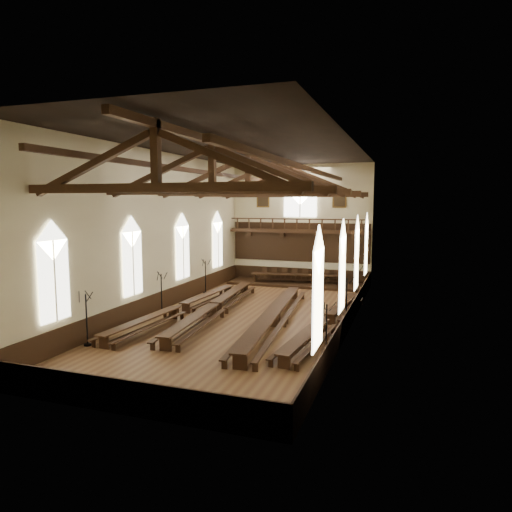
{
  "coord_description": "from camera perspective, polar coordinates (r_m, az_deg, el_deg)",
  "views": [
    {
      "loc": [
        8.99,
        -24.93,
        6.9
      ],
      "look_at": [
        -0.04,
        1.5,
        3.55
      ],
      "focal_mm": 32.0,
      "sensor_mm": 36.0,
      "label": 1
    }
  ],
  "objects": [
    {
      "name": "refectory_row_a",
      "position": [
        28.09,
        -9.5,
        -6.39
      ],
      "size": [
        1.82,
        14.08,
        0.71
      ],
      "color": "#392412",
      "rests_on": "ground"
    },
    {
      "name": "candelabrum_left_near",
      "position": [
        23.55,
        -20.36,
        -8.57
      ],
      "size": [
        0.78,
        0.81,
        2.68
      ],
      "color": "black",
      "rests_on": "ground"
    },
    {
      "name": "candelabrum_right_far",
      "position": [
        32.07,
        12.4,
        -4.32
      ],
      "size": [
        0.74,
        0.78,
        2.56
      ],
      "color": "black",
      "rests_on": "ground"
    },
    {
      "name": "candelabrum_right_mid",
      "position": [
        27.34,
        11.23,
        -6.19
      ],
      "size": [
        0.73,
        0.8,
        2.62
      ],
      "color": "black",
      "rests_on": "ground"
    },
    {
      "name": "candelabrum_right_near",
      "position": [
        21.01,
        8.76,
        -10.24
      ],
      "size": [
        0.74,
        0.73,
        2.49
      ],
      "color": "black",
      "rests_on": "ground"
    },
    {
      "name": "refectory_row_d",
      "position": [
        25.36,
        8.88,
        -7.85
      ],
      "size": [
        1.97,
        13.93,
        0.69
      ],
      "color": "#392412",
      "rests_on": "ground"
    },
    {
      "name": "refectory_row_b",
      "position": [
        28.04,
        -5.27,
        -6.26
      ],
      "size": [
        2.17,
        14.64,
        0.76
      ],
      "color": "#392412",
      "rests_on": "ground"
    },
    {
      "name": "refectory_row_c",
      "position": [
        25.76,
        2.18,
        -7.36
      ],
      "size": [
        2.3,
        14.95,
        0.8
      ],
      "color": "#392412",
      "rests_on": "ground"
    },
    {
      "name": "high_table",
      "position": [
        37.87,
        5.17,
        -2.44
      ],
      "size": [
        7.73,
        1.92,
        0.72
      ],
      "color": "#392412",
      "rests_on": "dais"
    },
    {
      "name": "candelabrum_left_mid",
      "position": [
        29.05,
        -11.71,
        -5.45
      ],
      "size": [
        0.77,
        0.76,
        2.59
      ],
      "color": "black",
      "rests_on": "ground"
    },
    {
      "name": "wainscot_band",
      "position": [
        27.24,
        -0.94,
        -6.53
      ],
      "size": [
        12.0,
        26.0,
        1.2
      ],
      "color": "black",
      "rests_on": "ground"
    },
    {
      "name": "roof_trusses",
      "position": [
        26.53,
        -0.97,
        9.68
      ],
      "size": [
        11.7,
        25.7,
        2.8
      ],
      "color": "#392412",
      "rests_on": "room_walls"
    },
    {
      "name": "end_window",
      "position": [
        38.88,
        5.55,
        7.29
      ],
      "size": [
        2.8,
        0.12,
        3.8
      ],
      "color": "white",
      "rests_on": "room_walls"
    },
    {
      "name": "portraits",
      "position": [
        38.88,
        5.55,
        7.11
      ],
      "size": [
        7.75,
        0.09,
        1.45
      ],
      "color": "brown",
      "rests_on": "room_walls"
    },
    {
      "name": "high_chairs",
      "position": [
        38.61,
        5.44,
        -2.28
      ],
      "size": [
        6.82,
        0.52,
        1.1
      ],
      "color": "#392412",
      "rests_on": "dais"
    },
    {
      "name": "room_walls",
      "position": [
        26.5,
        -0.96,
        5.89
      ],
      "size": [
        26.0,
        26.0,
        26.0
      ],
      "color": "beige",
      "rests_on": "ground"
    },
    {
      "name": "ground",
      "position": [
        27.38,
        -0.94,
        -7.75
      ],
      "size": [
        26.0,
        26.0,
        0.0
      ],
      "primitive_type": "plane",
      "color": "brown",
      "rests_on": "ground"
    },
    {
      "name": "side_windows",
      "position": [
        26.69,
        -0.95,
        0.04
      ],
      "size": [
        11.85,
        19.8,
        4.5
      ],
      "color": "white",
      "rests_on": "room_walls"
    },
    {
      "name": "dais",
      "position": [
        37.99,
        5.16,
        -3.49
      ],
      "size": [
        11.4,
        3.03,
        0.2
      ],
      "primitive_type": "cube",
      "color": "black",
      "rests_on": "ground"
    },
    {
      "name": "minstrels_gallery",
      "position": [
        38.76,
        5.41,
        2.38
      ],
      "size": [
        11.8,
        1.24,
        3.7
      ],
      "color": "#392412",
      "rests_on": "room_walls"
    },
    {
      "name": "candelabrum_left_far",
      "position": [
        34.58,
        -6.32,
        -3.37
      ],
      "size": [
        0.79,
        0.75,
        2.62
      ],
      "color": "black",
      "rests_on": "ground"
    }
  ]
}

